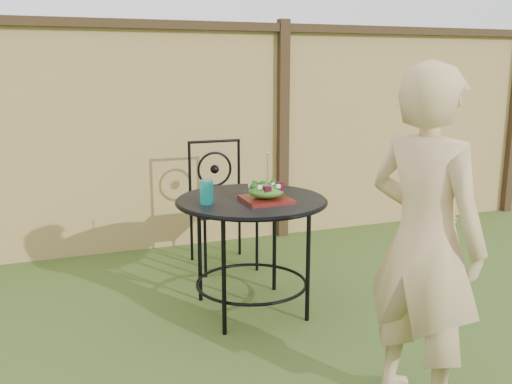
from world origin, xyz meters
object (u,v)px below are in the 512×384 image
Objects in this scene: patio_table at (251,220)px; diner at (424,242)px; patio_chair at (221,200)px; salad_plate at (266,200)px.

diner is (0.35, -1.21, 0.18)m from patio_table.
salad_plate is at bearing -91.84° from patio_chair.
patio_table is at bearing -3.42° from diner.
patio_table is 0.60× the size of diner.
patio_table is 3.42× the size of salad_plate.
salad_plate is at bearing -64.71° from patio_table.
diner is at bearing -74.78° from salad_plate.
patio_chair is at bearing -12.44° from diner.
patio_chair is at bearing 88.16° from salad_plate.
diner is 5.68× the size of salad_plate.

